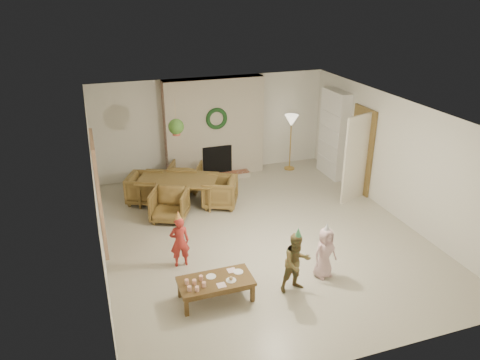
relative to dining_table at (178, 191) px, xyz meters
name	(u,v)px	position (x,y,z in m)	size (l,w,h in m)	color
floor	(261,234)	(1.27, -1.88, -0.30)	(7.00, 7.00, 0.00)	#B7B29E
ceiling	(263,112)	(1.27, -1.88, 2.20)	(7.00, 7.00, 0.00)	white
wall_back	(212,126)	(1.27, 1.62, 0.95)	(7.00, 7.00, 0.00)	silver
wall_front	(365,282)	(1.27, -5.38, 0.95)	(7.00, 7.00, 0.00)	silver
wall_left	(97,198)	(-1.73, -1.88, 0.95)	(7.00, 7.00, 0.00)	silver
wall_right	(396,158)	(4.27, -1.88, 0.95)	(7.00, 7.00, 0.00)	silver
fireplace_mass	(214,128)	(1.27, 1.42, 0.95)	(2.50, 0.40, 2.50)	#511A15
fireplace_hearth	(219,177)	(1.27, 1.07, -0.24)	(1.60, 0.30, 0.12)	brown
fireplace_firebox	(217,160)	(1.27, 1.24, 0.15)	(0.75, 0.12, 0.75)	black
fireplace_wreath	(217,119)	(1.27, 1.19, 1.25)	(0.54, 0.54, 0.10)	#15391A
floor_lamp_base	(289,168)	(3.25, 1.12, -0.29)	(0.28, 0.28, 0.03)	gold
floor_lamp_post	(290,144)	(3.25, 1.12, 0.39)	(0.03, 0.03, 1.34)	gold
floor_lamp_shade	(291,121)	(3.25, 1.12, 1.04)	(0.36, 0.36, 0.30)	beige
bookshelf_carcass	(334,134)	(4.11, 0.42, 0.80)	(0.30, 1.00, 2.20)	white
bookshelf_shelf_a	(331,158)	(4.09, 0.42, 0.15)	(0.30, 0.92, 0.03)	white
bookshelf_shelf_b	(332,144)	(4.09, 0.42, 0.55)	(0.30, 0.92, 0.03)	white
bookshelf_shelf_c	(334,128)	(4.09, 0.42, 0.95)	(0.30, 0.92, 0.03)	white
bookshelf_shelf_d	(335,113)	(4.09, 0.42, 1.35)	(0.30, 0.92, 0.03)	white
books_row_lower	(334,155)	(4.07, 0.27, 0.29)	(0.20, 0.40, 0.24)	#B43C21
books_row_mid	(331,138)	(4.07, 0.47, 0.69)	(0.20, 0.44, 0.24)	#234E81
books_row_upper	(335,125)	(4.07, 0.32, 1.08)	(0.20, 0.36, 0.22)	#A27E22
door_frame	(362,150)	(4.23, -0.68, 0.72)	(0.05, 0.86, 2.04)	brown
door_leaf	(356,159)	(3.85, -1.06, 0.70)	(0.05, 0.80, 2.00)	beige
curtain_panel	(99,193)	(-1.69, -1.68, 0.95)	(0.06, 1.20, 2.00)	#C8AE8D
dining_table	(178,191)	(0.00, 0.00, 0.00)	(1.73, 0.96, 0.61)	brown
dining_chair_near	(170,205)	(-0.32, -0.69, 0.03)	(0.72, 0.74, 0.67)	brown
dining_chair_far	(185,177)	(0.32, 0.69, 0.03)	(0.72, 0.74, 0.67)	brown
dining_chair_left	(145,188)	(-0.69, 0.32, 0.03)	(0.72, 0.74, 0.67)	brown
dining_chair_right	(220,192)	(0.86, -0.40, 0.03)	(0.72, 0.74, 0.67)	brown
hanging_plant_cord	(175,116)	(-0.03, -0.38, 1.85)	(0.01, 0.01, 0.70)	tan
hanging_plant_pot	(176,132)	(-0.03, -0.38, 1.50)	(0.16, 0.16, 0.12)	#A24634
hanging_plant_foliage	(176,127)	(-0.03, -0.38, 1.62)	(0.32, 0.32, 0.32)	#294F1A
coffee_table_top	(216,281)	(-0.13, -3.56, 0.03)	(1.16, 0.58, 0.05)	brown
coffee_table_apron	(216,285)	(-0.13, -3.56, -0.04)	(1.07, 0.49, 0.07)	brown
coffee_leg_fl	(186,307)	(-0.66, -3.79, -0.15)	(0.06, 0.06, 0.30)	brown
coffee_leg_fr	(253,293)	(0.39, -3.79, -0.15)	(0.06, 0.06, 0.30)	brown
coffee_leg_bl	(180,289)	(-0.66, -3.32, -0.15)	(0.06, 0.06, 0.30)	brown
coffee_leg_br	(243,276)	(0.39, -3.32, -0.15)	(0.06, 0.06, 0.30)	brown
cup_a	(189,289)	(-0.58, -3.69, 0.09)	(0.06, 0.06, 0.08)	white
cup_b	(187,282)	(-0.58, -3.51, 0.09)	(0.06, 0.06, 0.08)	white
cup_c	(197,289)	(-0.47, -3.74, 0.09)	(0.06, 0.06, 0.08)	white
cup_d	(194,282)	(-0.47, -3.56, 0.09)	(0.06, 0.06, 0.08)	white
cup_e	(204,284)	(-0.35, -3.66, 0.09)	(0.06, 0.06, 0.08)	white
cup_f	(201,278)	(-0.35, -3.48, 0.09)	(0.06, 0.06, 0.08)	white
plate_a	(211,276)	(-0.18, -3.45, 0.06)	(0.16, 0.16, 0.01)	white
plate_b	(231,280)	(0.09, -3.64, 0.06)	(0.16, 0.16, 0.01)	white
plate_c	(238,272)	(0.27, -3.46, 0.06)	(0.16, 0.16, 0.01)	white
food_scoop	(231,278)	(0.09, -3.64, 0.09)	(0.06, 0.06, 0.06)	tan
napkin_left	(221,285)	(-0.09, -3.72, 0.06)	(0.13, 0.13, 0.01)	#F5B5C4
napkin_right	(232,270)	(0.18, -3.39, 0.06)	(0.13, 0.13, 0.01)	#F5B5C4
child_red	(180,242)	(-0.46, -2.44, 0.17)	(0.35, 0.23, 0.95)	#A62923
party_hat_red	(178,216)	(-0.46, -2.44, 0.68)	(0.13, 0.13, 0.18)	gold
child_plaid	(296,263)	(1.16, -3.73, 0.21)	(0.50, 0.39, 1.03)	brown
party_hat_plaid	(298,233)	(1.16, -3.73, 0.76)	(0.12, 0.12, 0.17)	#439D62
child_pink	(325,253)	(1.77, -3.54, 0.15)	(0.44, 0.29, 0.91)	#D1A7AB
party_hat_pink	(327,227)	(1.77, -3.54, 0.64)	(0.12, 0.12, 0.16)	silver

